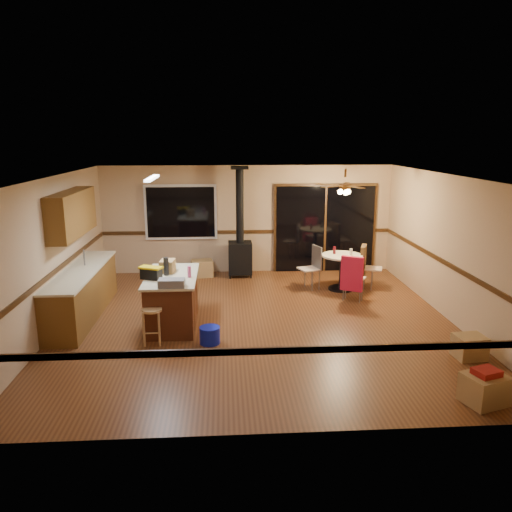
{
  "coord_description": "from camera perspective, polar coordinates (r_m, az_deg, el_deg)",
  "views": [
    {
      "loc": [
        -0.57,
        -8.47,
        3.26
      ],
      "look_at": [
        0.0,
        0.3,
        1.15
      ],
      "focal_mm": 35.0,
      "sensor_mm": 36.0,
      "label": 1
    }
  ],
  "objects": [
    {
      "name": "ceiling",
      "position": [
        8.52,
        0.13,
        9.05
      ],
      "size": [
        7.0,
        7.0,
        0.0
      ],
      "primitive_type": "plane",
      "rotation": [
        3.14,
        0.0,
        0.0
      ],
      "color": "silver",
      "rests_on": "ground"
    },
    {
      "name": "toolbox_grey",
      "position": [
        8.14,
        -9.61,
        -3.06
      ],
      "size": [
        0.43,
        0.25,
        0.13
      ],
      "primitive_type": "cube",
      "rotation": [
        0.0,
        0.0,
        -0.03
      ],
      "color": "slate",
      "rests_on": "kitchen_island"
    },
    {
      "name": "toolbox_black",
      "position": [
        8.65,
        -11.9,
        -1.99
      ],
      "size": [
        0.38,
        0.29,
        0.18
      ],
      "primitive_type": "cube",
      "rotation": [
        0.0,
        0.0,
        -0.39
      ],
      "color": "black",
      "rests_on": "kitchen_island"
    },
    {
      "name": "ceiling_fan",
      "position": [
        10.66,
        10.13,
        7.65
      ],
      "size": [
        0.24,
        0.24,
        0.55
      ],
      "color": "brown",
      "rests_on": "ceiling"
    },
    {
      "name": "bar_stool",
      "position": [
        8.25,
        -11.74,
        -7.85
      ],
      "size": [
        0.34,
        0.34,
        0.59
      ],
      "primitive_type": "cylinder",
      "rotation": [
        0.0,
        0.0,
        0.05
      ],
      "color": "tan",
      "rests_on": "floor"
    },
    {
      "name": "bottle_dark",
      "position": [
        8.83,
        -10.23,
        -1.18
      ],
      "size": [
        0.1,
        0.1,
        0.31
      ],
      "primitive_type": "cylinder",
      "rotation": [
        0.0,
        0.0,
        0.16
      ],
      "color": "black",
      "rests_on": "kitchen_island"
    },
    {
      "name": "wall_right",
      "position": [
        9.6,
        21.46,
        0.77
      ],
      "size": [
        0.0,
        7.0,
        7.0
      ],
      "primitive_type": "plane",
      "rotation": [
        1.57,
        0.0,
        -1.57
      ],
      "color": "tan",
      "rests_on": "ground"
    },
    {
      "name": "glass_cream",
      "position": [
        10.88,
        10.82,
        0.46
      ],
      "size": [
        0.07,
        0.07,
        0.14
      ],
      "primitive_type": "cylinder",
      "rotation": [
        0.0,
        0.0,
        0.24
      ],
      "color": "beige",
      "rests_on": "dining_table"
    },
    {
      "name": "chair_near",
      "position": [
        10.14,
        10.95,
        -1.98
      ],
      "size": [
        0.59,
        0.61,
        0.7
      ],
      "color": "#C1A88F",
      "rests_on": "ground"
    },
    {
      "name": "chair_rail",
      "position": [
        8.79,
        0.13,
        -1.41
      ],
      "size": [
        7.0,
        7.0,
        0.08
      ],
      "primitive_type": null,
      "color": "#37200D",
      "rests_on": "ground"
    },
    {
      "name": "bottle_pink",
      "position": [
        8.64,
        -7.64,
        -1.8
      ],
      "size": [
        0.07,
        0.07,
        0.19
      ],
      "primitive_type": "cylinder",
      "rotation": [
        0.0,
        0.0,
        -0.22
      ],
      "color": "#D84C8C",
      "rests_on": "kitchen_island"
    },
    {
      "name": "wall_back",
      "position": [
        12.14,
        -0.98,
        4.2
      ],
      "size": [
        7.0,
        0.0,
        7.0
      ],
      "primitive_type": "plane",
      "rotation": [
        1.57,
        0.0,
        0.0
      ],
      "color": "tan",
      "rests_on": "ground"
    },
    {
      "name": "chair_left",
      "position": [
        10.95,
        6.56,
        -0.72
      ],
      "size": [
        0.51,
        0.51,
        0.51
      ],
      "color": "#C1A88F",
      "rests_on": "ground"
    },
    {
      "name": "box_corner_a",
      "position": [
        7.05,
        24.67,
        -13.64
      ],
      "size": [
        0.6,
        0.55,
        0.38
      ],
      "primitive_type": "cube",
      "rotation": [
        0.0,
        0.0,
        0.31
      ],
      "color": "olive",
      "rests_on": "floor"
    },
    {
      "name": "box_under_window",
      "position": [
        11.98,
        -6.16,
        -1.4
      ],
      "size": [
        0.55,
        0.46,
        0.39
      ],
      "primitive_type": "cube",
      "rotation": [
        0.0,
        0.0,
        0.16
      ],
      "color": "olive",
      "rests_on": "floor"
    },
    {
      "name": "box_corner_b",
      "position": [
        8.29,
        23.22,
        -9.51
      ],
      "size": [
        0.46,
        0.41,
        0.35
      ],
      "primitive_type": "cube",
      "rotation": [
        0.0,
        0.0,
        0.1
      ],
      "color": "olive",
      "rests_on": "floor"
    },
    {
      "name": "blue_bucket",
      "position": [
        8.18,
        -5.31,
        -9.0
      ],
      "size": [
        0.44,
        0.44,
        0.28
      ],
      "primitive_type": "cylinder",
      "rotation": [
        0.0,
        0.0,
        -0.43
      ],
      "color": "#0D1BC1",
      "rests_on": "floor"
    },
    {
      "name": "sliding_door",
      "position": [
        12.37,
        7.88,
        3.07
      ],
      "size": [
        2.52,
        0.1,
        2.1
      ],
      "primitive_type": "cube",
      "color": "black",
      "rests_on": "ground"
    },
    {
      "name": "lower_cabinets",
      "position": [
        9.77,
        -19.21,
        -4.12
      ],
      "size": [
        0.6,
        3.0,
        0.86
      ],
      "primitive_type": "cube",
      "color": "brown",
      "rests_on": "ground"
    },
    {
      "name": "box_small_red",
      "position": [
        6.95,
        24.85,
        -11.96
      ],
      "size": [
        0.36,
        0.33,
        0.08
      ],
      "primitive_type": "cube",
      "rotation": [
        0.0,
        0.0,
        0.31
      ],
      "color": "maroon",
      "rests_on": "box_corner_a"
    },
    {
      "name": "wall_left",
      "position": [
        9.18,
        -22.24,
        0.15
      ],
      "size": [
        0.0,
        7.0,
        7.0
      ],
      "primitive_type": "plane",
      "rotation": [
        1.57,
        0.0,
        1.57
      ],
      "color": "tan",
      "rests_on": "ground"
    },
    {
      "name": "window",
      "position": [
        12.1,
        -8.59,
        4.97
      ],
      "size": [
        1.72,
        0.1,
        1.32
      ],
      "primitive_type": "cube",
      "color": "black",
      "rests_on": "ground"
    },
    {
      "name": "wall_front",
      "position": [
        5.37,
        2.64,
        -7.89
      ],
      "size": [
        7.0,
        0.0,
        7.0
      ],
      "primitive_type": "plane",
      "rotation": [
        -1.57,
        0.0,
        0.0
      ],
      "color": "tan",
      "rests_on": "ground"
    },
    {
      "name": "floor",
      "position": [
        9.09,
        0.12,
        -7.51
      ],
      "size": [
        7.0,
        7.0,
        0.0
      ],
      "primitive_type": "plane",
      "color": "#5A3119",
      "rests_on": "ground"
    },
    {
      "name": "glass_red",
      "position": [
        10.94,
        8.95,
        0.66
      ],
      "size": [
        0.07,
        0.07,
        0.16
      ],
      "primitive_type": "cylinder",
      "rotation": [
        0.0,
        0.0,
        0.08
      ],
      "color": "#590C14",
      "rests_on": "dining_table"
    },
    {
      "name": "upper_cabinets",
      "position": [
        9.67,
        -20.29,
        4.58
      ],
      "size": [
        0.35,
        2.0,
        0.8
      ],
      "primitive_type": "cube",
      "color": "brown",
      "rests_on": "ground"
    },
    {
      "name": "chair_right",
      "position": [
        11.18,
        12.28,
        -0.6
      ],
      "size": [
        0.57,
        0.55,
        0.7
      ],
      "color": "#C1A88F",
      "rests_on": "ground"
    },
    {
      "name": "dining_table",
      "position": [
        10.96,
        9.77,
        -1.13
      ],
      "size": [
        0.88,
        0.88,
        0.78
      ],
      "color": "black",
      "rests_on": "ground"
    },
    {
      "name": "toolbox_yellow_lid",
      "position": [
        8.62,
        -11.93,
        -1.3
      ],
      "size": [
        0.43,
        0.33,
        0.03
      ],
      "primitive_type": "cube",
      "rotation": [
        0.0,
        0.0,
        -0.39
      ],
      "color": "gold",
      "rests_on": "toolbox_black"
    },
    {
      "name": "fluorescent_strip",
      "position": [
        8.89,
        -11.8,
        8.7
      ],
      "size": [
        0.1,
        1.2,
        0.04
      ],
      "primitive_type": "cube",
      "color": "white",
      "rests_on": "ceiling"
    },
    {
      "name": "box_on_island",
      "position": [
        9.03,
        -10.08,
        -1.14
      ],
      "size": [
        0.27,
        0.35,
        0.22
      ],
      "primitive_type": "cube",
      "rotation": [
        0.0,
        0.0,
        -0.1
      ],
      "color": "olive",
      "rests_on": "kitchen_island"
    },
    {
      "name": "wood_stove",
      "position": [
        11.8,
        -1.83,
        1.1
      ],
      "size": [
        0.55,
        0.5,
        2.52
      ],
      "color": "black",
      "rests_on": "ground"
    },
    {
      "name": "countertop",
      "position": [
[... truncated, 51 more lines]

